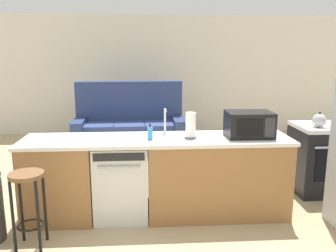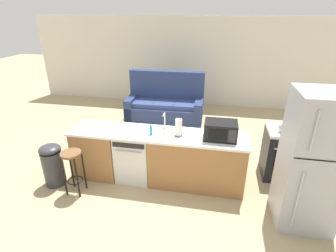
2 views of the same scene
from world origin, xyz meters
name	(u,v)px [view 1 (image 1 of 2)]	position (x,y,z in m)	size (l,w,h in m)	color
ground_plane	(145,214)	(0.00, 0.00, 0.00)	(24.00, 24.00, 0.00)	tan
wall_back	(157,75)	(0.30, 4.20, 1.30)	(10.00, 0.06, 2.60)	silver
kitchen_counter	(165,179)	(0.24, 0.00, 0.42)	(2.94, 0.66, 0.90)	#9E6B3D
dishwasher	(122,180)	(-0.25, 0.00, 0.42)	(0.58, 0.61, 0.84)	silver
stove_range	(323,158)	(2.35, 0.55, 0.45)	(0.76, 0.68, 0.90)	black
microwave	(249,124)	(1.17, 0.00, 1.04)	(0.50, 0.37, 0.28)	black
sink_faucet	(165,123)	(0.25, 0.16, 1.03)	(0.07, 0.18, 0.30)	silver
paper_towel_roll	(191,126)	(0.51, -0.03, 1.04)	(0.14, 0.14, 0.28)	#4C4C51
soap_bottle	(150,133)	(0.07, -0.08, 0.97)	(0.06, 0.06, 0.18)	#338CCC
kettle	(319,120)	(2.18, 0.42, 0.99)	(0.21, 0.17, 0.19)	#B2B2B7
bar_stool	(28,194)	(-1.08, -0.60, 0.54)	(0.32, 0.32, 0.74)	brown
couch	(130,129)	(-0.27, 2.78, 0.39)	(2.02, 0.95, 1.27)	navy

